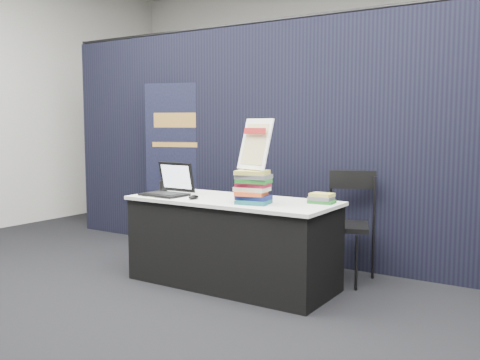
% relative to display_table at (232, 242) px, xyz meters
% --- Properties ---
extents(floor, '(8.00, 8.00, 0.00)m').
position_rel_display_table_xyz_m(floor, '(0.00, -0.55, -0.38)').
color(floor, black).
rests_on(floor, ground).
extents(wall_back, '(8.00, 0.02, 3.50)m').
position_rel_display_table_xyz_m(wall_back, '(0.00, 3.45, 1.37)').
color(wall_back, beige).
rests_on(wall_back, floor).
extents(drape_partition, '(6.00, 0.08, 2.40)m').
position_rel_display_table_xyz_m(drape_partition, '(0.00, 1.05, 0.82)').
color(drape_partition, black).
rests_on(drape_partition, floor).
extents(display_table, '(1.80, 0.75, 0.75)m').
position_rel_display_table_xyz_m(display_table, '(0.00, 0.00, 0.00)').
color(display_table, black).
rests_on(display_table, floor).
extents(laptop, '(0.40, 0.32, 0.29)m').
position_rel_display_table_xyz_m(laptop, '(-0.61, -0.12, 0.44)').
color(laptop, black).
rests_on(laptop, display_table).
extents(mouse, '(0.07, 0.11, 0.03)m').
position_rel_display_table_xyz_m(mouse, '(-0.26, -0.20, 0.39)').
color(mouse, black).
rests_on(mouse, display_table).
extents(brochure_left, '(0.31, 0.26, 0.00)m').
position_rel_display_table_xyz_m(brochure_left, '(-0.71, -0.19, 0.38)').
color(brochure_left, silver).
rests_on(brochure_left, display_table).
extents(brochure_mid, '(0.33, 0.28, 0.00)m').
position_rel_display_table_xyz_m(brochure_mid, '(-0.66, -0.07, 0.38)').
color(brochure_mid, silver).
rests_on(brochure_mid, display_table).
extents(brochure_right, '(0.31, 0.27, 0.00)m').
position_rel_display_table_xyz_m(brochure_right, '(-0.60, -0.20, 0.38)').
color(brochure_right, silver).
rests_on(brochure_right, display_table).
extents(pen_cup, '(0.08, 0.08, 0.10)m').
position_rel_display_table_xyz_m(pen_cup, '(-0.86, 0.11, 0.42)').
color(pen_cup, black).
rests_on(pen_cup, display_table).
extents(book_stack_tall, '(0.28, 0.24, 0.27)m').
position_rel_display_table_xyz_m(book_stack_tall, '(0.30, -0.14, 0.51)').
color(book_stack_tall, '#175257').
rests_on(book_stack_tall, display_table).
extents(book_stack_short, '(0.20, 0.15, 0.08)m').
position_rel_display_table_xyz_m(book_stack_short, '(0.75, 0.19, 0.41)').
color(book_stack_short, '#1B6620').
rests_on(book_stack_short, display_table).
extents(info_sign, '(0.33, 0.20, 0.42)m').
position_rel_display_table_xyz_m(info_sign, '(0.30, -0.11, 0.84)').
color(info_sign, black).
rests_on(info_sign, book_stack_tall).
extents(pullup_banner, '(0.78, 0.33, 1.84)m').
position_rel_display_table_xyz_m(pullup_banner, '(-1.40, 0.95, 0.44)').
color(pullup_banner, black).
rests_on(pullup_banner, floor).
extents(stacking_chair, '(0.56, 0.57, 0.97)m').
position_rel_display_table_xyz_m(stacking_chair, '(0.75, 0.67, 0.16)').
color(stacking_chair, black).
rests_on(stacking_chair, floor).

